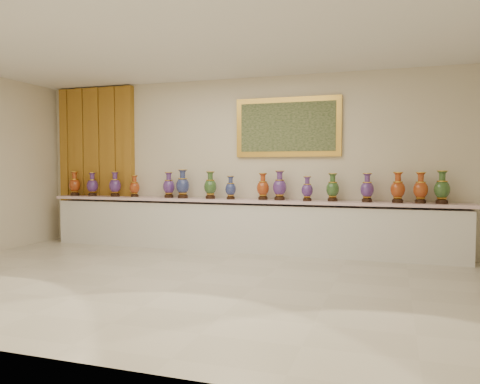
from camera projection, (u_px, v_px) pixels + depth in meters
The scene contains 20 objects.
ground at pixel (187, 282), 5.90m from camera, with size 8.00×8.00×0.00m, color beige.
room at pixel (124, 159), 8.89m from camera, with size 8.00×8.00×8.00m.
counter at pixel (242, 226), 8.03m from camera, with size 7.28×0.48×0.90m.
vase_0 at pixel (75, 185), 9.03m from camera, with size 0.28×0.28×0.47m.
vase_1 at pixel (92, 185), 8.91m from camera, with size 0.27×0.27×0.45m.
vase_2 at pixel (115, 185), 8.76m from camera, with size 0.28×0.28×0.47m.
vase_3 at pixel (135, 187), 8.62m from camera, with size 0.20×0.20×0.40m.
vase_4 at pixel (169, 186), 8.42m from camera, with size 0.26×0.26×0.46m.
vase_5 at pixel (183, 185), 8.28m from camera, with size 0.28×0.28×0.51m.
vase_6 at pixel (210, 186), 8.15m from camera, with size 0.26×0.26×0.48m.
vase_7 at pixel (231, 189), 8.01m from camera, with size 0.20×0.20×0.40m.
vase_8 at pixel (263, 188), 7.88m from camera, with size 0.22×0.22×0.45m.
vase_9 at pixel (280, 187), 7.80m from camera, with size 0.26×0.26×0.49m.
vase_10 at pixel (307, 190), 7.60m from camera, with size 0.23×0.23×0.40m.
vase_11 at pixel (333, 189), 7.53m from camera, with size 0.25×0.25×0.45m.
vase_12 at pixel (367, 189), 7.36m from camera, with size 0.26×0.26×0.45m.
vase_13 at pixel (398, 189), 7.20m from camera, with size 0.27×0.27×0.47m.
vase_14 at pixel (421, 189), 7.10m from camera, with size 0.23×0.23×0.47m.
vase_15 at pixel (442, 189), 6.99m from camera, with size 0.25×0.25×0.50m.
label_card at pixel (135, 197), 8.51m from camera, with size 0.10×0.06×0.00m, color white.
Camera 1 is at (2.46, -5.34, 1.44)m, focal length 35.00 mm.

